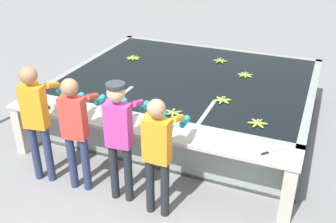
{
  "coord_description": "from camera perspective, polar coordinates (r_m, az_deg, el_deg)",
  "views": [
    {
      "loc": [
        2.13,
        -3.93,
        3.47
      ],
      "look_at": [
        0.0,
        1.21,
        0.59
      ],
      "focal_mm": 42.0,
      "sensor_mm": 36.0,
      "label": 1
    }
  ],
  "objects": [
    {
      "name": "ground_plane",
      "position": [
        5.65,
        -4.78,
        -10.54
      ],
      "size": [
        80.0,
        80.0,
        0.0
      ],
      "primitive_type": "plane",
      "color": "gray",
      "rests_on": "ground"
    },
    {
      "name": "wash_tank",
      "position": [
        7.16,
        3.01,
        2.1
      ],
      "size": [
        4.27,
        3.49,
        0.84
      ],
      "color": "gray",
      "rests_on": "ground"
    },
    {
      "name": "work_ledge",
      "position": [
        5.48,
        -3.95,
        -4.29
      ],
      "size": [
        4.27,
        0.45,
        0.84
      ],
      "color": "#B7B2A3",
      "rests_on": "ground"
    },
    {
      "name": "worker_0",
      "position": [
        5.51,
        -18.55,
        -0.3
      ],
      "size": [
        0.48,
        0.74,
        1.72
      ],
      "color": "navy",
      "rests_on": "ground"
    },
    {
      "name": "worker_1",
      "position": [
        5.22,
        -13.28,
        -1.9
      ],
      "size": [
        0.47,
        0.73,
        1.64
      ],
      "color": "navy",
      "rests_on": "ground"
    },
    {
      "name": "worker_2",
      "position": [
        4.9,
        -7.04,
        -2.85
      ],
      "size": [
        0.45,
        0.73,
        1.67
      ],
      "color": "#1E2328",
      "rests_on": "ground"
    },
    {
      "name": "worker_3",
      "position": [
        4.66,
        -1.45,
        -5.29
      ],
      "size": [
        0.4,
        0.71,
        1.6
      ],
      "color": "#1E2328",
      "rests_on": "ground"
    },
    {
      "name": "banana_bunch_floating_0",
      "position": [
        7.7,
        7.59,
        7.31
      ],
      "size": [
        0.28,
        0.27,
        0.08
      ],
      "color": "#75A333",
      "rests_on": "wash_tank"
    },
    {
      "name": "banana_bunch_floating_1",
      "position": [
        5.64,
        0.78,
        -0.19
      ],
      "size": [
        0.28,
        0.28,
        0.08
      ],
      "color": "#75A333",
      "rests_on": "wash_tank"
    },
    {
      "name": "banana_bunch_floating_2",
      "position": [
        7.82,
        -5.06,
        7.75
      ],
      "size": [
        0.28,
        0.28,
        0.08
      ],
      "color": "#9EC642",
      "rests_on": "wash_tank"
    },
    {
      "name": "banana_bunch_floating_3",
      "position": [
        5.51,
        12.88,
        -1.66
      ],
      "size": [
        0.28,
        0.28,
        0.08
      ],
      "color": "#93BC3D",
      "rests_on": "wash_tank"
    },
    {
      "name": "banana_bunch_floating_4",
      "position": [
        6.08,
        7.91,
        1.66
      ],
      "size": [
        0.27,
        0.28,
        0.08
      ],
      "color": "#9EC642",
      "rests_on": "wash_tank"
    },
    {
      "name": "banana_bunch_floating_5",
      "position": [
        7.09,
        11.15,
        5.22
      ],
      "size": [
        0.28,
        0.28,
        0.08
      ],
      "color": "#8CB738",
      "rests_on": "wash_tank"
    },
    {
      "name": "knife_0",
      "position": [
        4.93,
        14.52,
        -5.68
      ],
      "size": [
        0.25,
        0.29,
        0.02
      ],
      "color": "silver",
      "rests_on": "work_ledge"
    },
    {
      "name": "knife_1",
      "position": [
        6.01,
        -16.76,
        0.32
      ],
      "size": [
        0.28,
        0.26,
        0.02
      ],
      "color": "silver",
      "rests_on": "work_ledge"
    }
  ]
}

